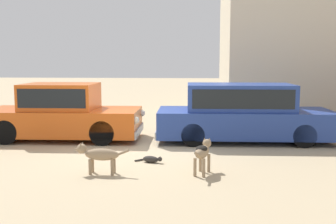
{
  "coord_description": "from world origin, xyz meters",
  "views": [
    {
      "loc": [
        1.63,
        -9.79,
        2.19
      ],
      "look_at": [
        0.93,
        0.2,
        0.9
      ],
      "focal_mm": 42.95,
      "sensor_mm": 36.0,
      "label": 1
    }
  ],
  "objects_px": {
    "parked_sedan_second": "(242,112)",
    "stray_dog_spotted": "(203,152)",
    "stray_dog_tan": "(98,154)",
    "parked_sedan_nearest": "(62,112)",
    "stray_cat": "(151,159)"
  },
  "relations": [
    {
      "from": "stray_cat",
      "to": "stray_dog_spotted",
      "type": "bearing_deg",
      "value": -19.63
    },
    {
      "from": "parked_sedan_second",
      "to": "stray_dog_spotted",
      "type": "xyz_separation_m",
      "value": [
        -1.12,
        -3.29,
        -0.37
      ]
    },
    {
      "from": "parked_sedan_second",
      "to": "stray_dog_spotted",
      "type": "distance_m",
      "value": 3.5
    },
    {
      "from": "stray_dog_tan",
      "to": "parked_sedan_second",
      "type": "bearing_deg",
      "value": -129.88
    },
    {
      "from": "parked_sedan_second",
      "to": "stray_dog_spotted",
      "type": "relative_size",
      "value": 5.2
    },
    {
      "from": "stray_dog_tan",
      "to": "stray_cat",
      "type": "xyz_separation_m",
      "value": [
        0.93,
        0.92,
        -0.31
      ]
    },
    {
      "from": "stray_dog_spotted",
      "to": "stray_dog_tan",
      "type": "xyz_separation_m",
      "value": [
        -2.02,
        -0.14,
        -0.06
      ]
    },
    {
      "from": "stray_cat",
      "to": "stray_dog_tan",
      "type": "bearing_deg",
      "value": -119.11
    },
    {
      "from": "parked_sedan_nearest",
      "to": "parked_sedan_second",
      "type": "distance_m",
      "value": 4.97
    },
    {
      "from": "stray_dog_spotted",
      "to": "stray_dog_tan",
      "type": "height_order",
      "value": "stray_dog_spotted"
    },
    {
      "from": "parked_sedan_nearest",
      "to": "stray_dog_tan",
      "type": "distance_m",
      "value": 3.84
    },
    {
      "from": "parked_sedan_second",
      "to": "stray_dog_tan",
      "type": "relative_size",
      "value": 4.45
    },
    {
      "from": "stray_dog_tan",
      "to": "stray_cat",
      "type": "distance_m",
      "value": 1.35
    },
    {
      "from": "stray_dog_spotted",
      "to": "parked_sedan_second",
      "type": "bearing_deg",
      "value": -2.25
    },
    {
      "from": "parked_sedan_nearest",
      "to": "stray_dog_spotted",
      "type": "bearing_deg",
      "value": -40.9
    }
  ]
}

